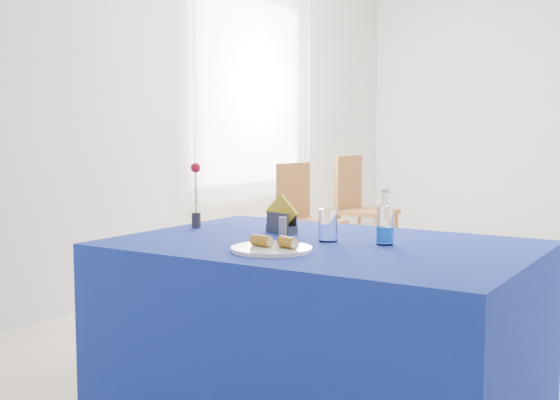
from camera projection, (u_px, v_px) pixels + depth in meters
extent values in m
plane|color=beige|center=(508.00, 325.00, 4.34)|extent=(7.00, 7.00, 0.00)
plane|color=silver|center=(24.00, 15.00, 1.26)|extent=(5.00, 0.00, 5.00)
plane|color=silver|center=(191.00, 106.00, 5.53)|extent=(0.00, 7.00, 7.00)
cube|color=white|center=(252.00, 91.00, 6.18)|extent=(0.04, 1.50, 1.60)
cube|color=white|center=(259.00, 91.00, 6.14)|extent=(0.04, 1.75, 1.85)
cylinder|color=white|center=(272.00, 249.00, 2.55)|extent=(0.30, 0.30, 0.01)
cylinder|color=white|center=(328.00, 225.00, 2.76)|extent=(0.07, 0.07, 0.13)
cylinder|color=slate|center=(283.00, 227.00, 2.87)|extent=(0.03, 0.03, 0.08)
cylinder|color=slate|center=(284.00, 223.00, 3.00)|extent=(0.03, 0.03, 0.08)
cube|color=navy|center=(322.00, 337.00, 2.79)|extent=(1.60, 1.10, 0.76)
cylinder|color=silver|center=(385.00, 225.00, 2.69)|extent=(0.06, 0.06, 0.15)
cylinder|color=blue|center=(385.00, 234.00, 2.69)|extent=(0.07, 0.07, 0.06)
cylinder|color=white|center=(385.00, 199.00, 2.68)|extent=(0.03, 0.03, 0.05)
cylinder|color=white|center=(386.00, 191.00, 2.68)|extent=(0.03, 0.03, 0.01)
cube|color=#343439|center=(282.00, 229.00, 3.00)|extent=(0.15, 0.09, 0.03)
cube|color=#35363A|center=(277.00, 223.00, 2.98)|extent=(0.13, 0.04, 0.09)
cube|color=#38383D|center=(286.00, 222.00, 3.01)|extent=(0.13, 0.04, 0.09)
cube|color=yellow|center=(282.00, 212.00, 2.99)|extent=(0.16, 0.02, 0.16)
cylinder|color=#27272C|center=(196.00, 220.00, 3.17)|extent=(0.04, 0.04, 0.07)
cylinder|color=#186018|center=(196.00, 195.00, 3.16)|extent=(0.01, 0.01, 0.22)
sphere|color=#AC0B1F|center=(196.00, 168.00, 3.14)|extent=(0.05, 0.05, 0.05)
cylinder|color=brown|center=(319.00, 259.00, 5.37)|extent=(0.04, 0.04, 0.45)
cylinder|color=brown|center=(344.00, 252.00, 5.66)|extent=(0.04, 0.04, 0.45)
cylinder|color=brown|center=(281.00, 254.00, 5.58)|extent=(0.04, 0.04, 0.45)
cylinder|color=brown|center=(307.00, 248.00, 5.87)|extent=(0.04, 0.04, 0.45)
cube|color=brown|center=(313.00, 223.00, 5.60)|extent=(0.45, 0.45, 0.04)
cube|color=brown|center=(293.00, 191.00, 5.69)|extent=(0.07, 0.42, 0.46)
cylinder|color=brown|center=(377.00, 245.00, 5.98)|extent=(0.04, 0.04, 0.47)
cylinder|color=brown|center=(396.00, 239.00, 6.29)|extent=(0.04, 0.04, 0.47)
cylinder|color=brown|center=(338.00, 241.00, 6.19)|extent=(0.04, 0.04, 0.47)
cylinder|color=brown|center=(359.00, 236.00, 6.50)|extent=(0.04, 0.04, 0.47)
cube|color=brown|center=(368.00, 212.00, 6.21)|extent=(0.46, 0.46, 0.04)
cube|color=brown|center=(348.00, 182.00, 6.30)|extent=(0.06, 0.44, 0.48)
cylinder|color=gold|center=(262.00, 241.00, 2.56)|extent=(0.09, 0.05, 0.04)
cylinder|color=beige|center=(270.00, 242.00, 2.53)|extent=(0.01, 0.03, 0.03)
cylinder|color=gold|center=(288.00, 242.00, 2.52)|extent=(0.09, 0.07, 0.04)
cylinder|color=beige|center=(295.00, 244.00, 2.49)|extent=(0.02, 0.03, 0.03)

